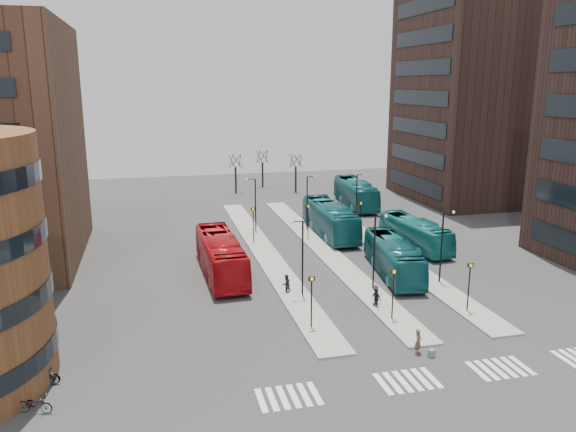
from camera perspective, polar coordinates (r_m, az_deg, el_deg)
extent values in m
plane|color=#2C2C2F|center=(31.46, 17.11, -19.02)|extent=(160.00, 160.00, 0.00)
cube|color=gray|center=(55.98, -2.37, -3.72)|extent=(2.50, 45.00, 0.15)
cube|color=gray|center=(57.41, 3.51, -3.29)|extent=(2.50, 45.00, 0.15)
cube|color=gray|center=(59.42, 9.05, -2.86)|extent=(2.50, 45.00, 0.15)
cube|color=#1A4293|center=(36.81, 14.38, -13.36)|extent=(0.48, 0.44, 0.49)
imported|color=#B20D15|center=(49.69, -6.86, -4.00)|extent=(3.31, 12.79, 3.54)
imported|color=#12555B|center=(50.33, 10.63, -4.13)|extent=(4.34, 11.65, 3.17)
imported|color=#135962|center=(62.32, 4.27, -0.31)|extent=(3.25, 12.98, 3.60)
imported|color=#167171|center=(58.92, 12.74, -1.71)|extent=(3.49, 11.07, 3.03)
imported|color=#135B5F|center=(77.20, 6.88, 2.31)|extent=(4.13, 13.18, 3.61)
imported|color=brown|center=(36.79, 13.09, -12.31)|extent=(0.70, 0.69, 1.63)
imported|color=black|center=(45.36, -0.19, -6.93)|extent=(0.95, 0.86, 1.59)
imported|color=black|center=(43.09, 8.99, -8.29)|extent=(0.68, 0.95, 1.49)
imported|color=black|center=(43.66, 8.84, -7.93)|extent=(0.68, 1.07, 1.58)
imported|color=gray|center=(33.03, -24.30, -17.03)|extent=(1.94, 1.19, 0.96)
imported|color=gray|center=(35.45, -23.50, -14.71)|extent=(1.75, 0.71, 1.02)
imported|color=gray|center=(35.35, -23.53, -14.97)|extent=(1.64, 0.73, 0.84)
cube|color=silver|center=(31.61, -2.73, -18.20)|extent=(0.35, 2.40, 0.01)
cube|color=silver|center=(31.71, -1.62, -18.07)|extent=(0.35, 2.40, 0.01)
cube|color=silver|center=(31.82, -0.51, -17.95)|extent=(0.35, 2.40, 0.01)
cube|color=silver|center=(31.94, 0.59, -17.81)|extent=(0.35, 2.40, 0.01)
cube|color=silver|center=(32.08, 1.68, -17.67)|extent=(0.35, 2.40, 0.01)
cube|color=silver|center=(32.22, 2.76, -17.53)|extent=(0.35, 2.40, 0.01)
cube|color=silver|center=(33.44, 9.63, -16.47)|extent=(0.35, 2.40, 0.01)
cube|color=silver|center=(33.67, 10.61, -16.30)|extent=(0.35, 2.40, 0.01)
cube|color=silver|center=(33.90, 11.57, -16.13)|extent=(0.35, 2.40, 0.01)
cube|color=silver|center=(34.13, 12.52, -15.95)|extent=(0.35, 2.40, 0.01)
cube|color=silver|center=(34.38, 13.45, -15.78)|extent=(0.35, 2.40, 0.01)
cube|color=silver|center=(34.64, 14.37, -15.60)|extent=(0.35, 2.40, 0.01)
cube|color=silver|center=(36.04, 18.72, -14.70)|extent=(0.35, 2.40, 0.01)
cube|color=silver|center=(36.35, 19.55, -14.52)|extent=(0.35, 2.40, 0.01)
cube|color=silver|center=(36.66, 20.36, -14.34)|extent=(0.35, 2.40, 0.01)
cube|color=silver|center=(36.98, 21.15, -14.16)|extent=(0.35, 2.40, 0.01)
cube|color=silver|center=(37.30, 21.93, -13.99)|extent=(0.35, 2.40, 0.01)
cube|color=silver|center=(37.63, 22.70, -13.81)|extent=(0.35, 2.40, 0.01)
cube|color=silver|center=(39.39, 26.31, -12.93)|extent=(0.35, 2.40, 0.01)
cube|color=silver|center=(39.76, 26.99, -12.76)|extent=(0.35, 2.40, 0.01)
cube|color=#31201B|center=(86.12, 19.29, 11.66)|extent=(20.00, 20.00, 30.00)
cube|color=black|center=(82.32, 12.71, 3.26)|extent=(0.12, 16.00, 2.00)
cube|color=black|center=(81.73, 12.86, 6.02)|extent=(0.12, 16.00, 2.00)
cube|color=black|center=(81.33, 13.01, 8.81)|extent=(0.12, 16.00, 2.00)
cube|color=black|center=(81.13, 13.16, 11.63)|extent=(0.12, 16.00, 2.00)
cube|color=black|center=(81.13, 13.31, 14.45)|extent=(0.12, 16.00, 2.00)
cube|color=black|center=(81.32, 13.47, 17.26)|extent=(0.12, 16.00, 2.00)
cube|color=black|center=(81.71, 13.63, 20.06)|extent=(0.12, 16.00, 2.00)
cylinder|color=black|center=(38.78, 2.40, -8.81)|extent=(0.10, 0.10, 3.50)
cube|color=black|center=(38.16, 2.43, -6.38)|extent=(0.45, 0.10, 0.30)
cube|color=yellow|center=(38.10, 2.45, -6.41)|extent=(0.20, 0.02, 0.20)
cylinder|color=black|center=(59.19, -3.54, -0.95)|extent=(0.10, 0.10, 3.50)
cube|color=black|center=(58.78, -3.57, 0.71)|extent=(0.45, 0.10, 0.30)
cube|color=yellow|center=(58.72, -3.56, 0.69)|extent=(0.20, 0.02, 0.20)
cylinder|color=black|center=(40.77, 10.60, -7.90)|extent=(0.10, 0.10, 3.50)
cube|color=black|center=(40.17, 10.71, -5.58)|extent=(0.45, 0.10, 0.30)
cube|color=yellow|center=(40.12, 10.75, -5.60)|extent=(0.20, 0.02, 0.20)
cylinder|color=black|center=(60.51, 2.05, -0.61)|extent=(0.10, 0.10, 3.50)
cube|color=black|center=(60.11, 2.07, 1.01)|extent=(0.45, 0.10, 0.30)
cube|color=yellow|center=(60.05, 2.08, 1.00)|extent=(0.20, 0.02, 0.20)
cylinder|color=black|center=(43.49, 17.88, -6.96)|extent=(0.10, 0.10, 3.50)
cube|color=black|center=(42.93, 18.05, -4.77)|extent=(0.45, 0.10, 0.30)
cube|color=yellow|center=(42.89, 18.09, -4.79)|extent=(0.20, 0.02, 0.20)
cylinder|color=black|center=(62.38, 7.36, -0.28)|extent=(0.10, 0.10, 3.50)
cube|color=black|center=(61.99, 7.41, 1.29)|extent=(0.45, 0.10, 0.30)
cube|color=yellow|center=(61.93, 7.43, 1.28)|extent=(0.20, 0.02, 0.20)
cylinder|color=black|center=(44.04, 1.49, -4.32)|extent=(0.14, 0.14, 6.00)
cylinder|color=black|center=(43.11, 0.94, -0.56)|extent=(0.90, 0.08, 0.08)
sphere|color=silver|center=(43.00, 0.36, -0.60)|extent=(0.24, 0.24, 0.24)
cylinder|color=black|center=(62.91, -3.32, 1.09)|extent=(0.14, 0.14, 6.00)
cylinder|color=black|center=(62.26, -3.77, 3.77)|extent=(0.90, 0.08, 0.08)
sphere|color=silver|center=(62.18, -4.18, 3.75)|extent=(0.24, 0.24, 0.24)
cylinder|color=black|center=(45.93, 8.74, -3.72)|extent=(0.14, 0.14, 6.00)
cylinder|color=black|center=(45.31, 9.40, -0.05)|extent=(0.90, 0.08, 0.08)
sphere|color=silver|center=(45.49, 9.92, -0.02)|extent=(0.24, 0.24, 0.24)
cylinder|color=black|center=(64.24, 1.95, 1.37)|extent=(0.14, 0.14, 6.00)
cylinder|color=black|center=(63.80, 2.36, 4.02)|extent=(0.90, 0.08, 0.08)
sphere|color=silver|center=(63.93, 2.75, 4.04)|extent=(0.24, 0.24, 0.24)
cylinder|color=black|center=(48.49, 15.32, -3.13)|extent=(0.14, 0.14, 6.00)
cylinder|color=black|center=(47.96, 16.01, 0.35)|extent=(0.90, 0.08, 0.08)
sphere|color=silver|center=(48.19, 16.48, 0.38)|extent=(0.24, 0.24, 0.24)
cylinder|color=black|center=(66.10, 6.96, 1.62)|extent=(0.14, 0.14, 6.00)
cylinder|color=black|center=(65.71, 7.40, 4.20)|extent=(0.90, 0.08, 0.08)
sphere|color=silver|center=(65.87, 7.77, 4.21)|extent=(0.24, 0.24, 0.24)
cylinder|color=black|center=(86.60, -5.33, 3.69)|extent=(0.30, 0.30, 4.00)
cylinder|color=black|center=(86.26, -4.91, 5.61)|extent=(0.10, 1.56, 1.95)
cylinder|color=black|center=(86.84, -5.30, 5.65)|extent=(1.48, 0.59, 1.97)
cylinder|color=black|center=(86.48, -5.79, 5.61)|extent=(0.90, 1.31, 1.99)
cylinder|color=black|center=(85.68, -5.71, 5.54)|extent=(0.89, 1.31, 1.99)
cylinder|color=black|center=(85.54, -5.16, 5.54)|extent=(1.48, 0.58, 1.97)
cylinder|color=black|center=(91.33, -2.60, 4.24)|extent=(0.30, 0.30, 4.00)
cylinder|color=black|center=(91.05, -2.18, 6.06)|extent=(0.10, 1.56, 1.95)
cylinder|color=black|center=(91.60, -2.57, 6.10)|extent=(1.48, 0.59, 1.97)
cylinder|color=black|center=(91.21, -3.02, 6.06)|extent=(0.90, 1.31, 1.99)
cylinder|color=black|center=(90.41, -2.92, 6.00)|extent=(0.89, 1.31, 1.99)
cylinder|color=black|center=(90.31, -2.40, 6.00)|extent=(1.48, 0.58, 1.97)
cylinder|color=black|center=(86.44, 0.79, 3.73)|extent=(0.30, 0.30, 4.00)
cylinder|color=black|center=(86.18, 1.25, 5.65)|extent=(0.10, 1.56, 1.95)
cylinder|color=black|center=(86.70, 0.82, 5.70)|extent=(1.48, 0.59, 1.97)
cylinder|color=black|center=(86.26, 0.36, 5.66)|extent=(0.90, 1.31, 1.99)
cylinder|color=black|center=(85.47, 0.50, 5.58)|extent=(0.89, 1.31, 1.99)
cylinder|color=black|center=(85.42, 1.05, 5.58)|extent=(1.48, 0.58, 1.97)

